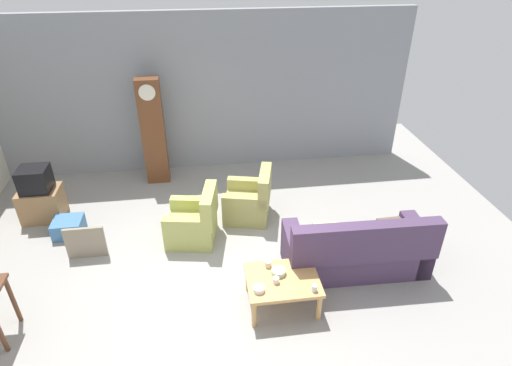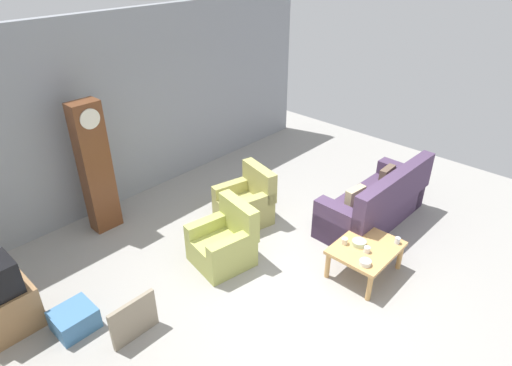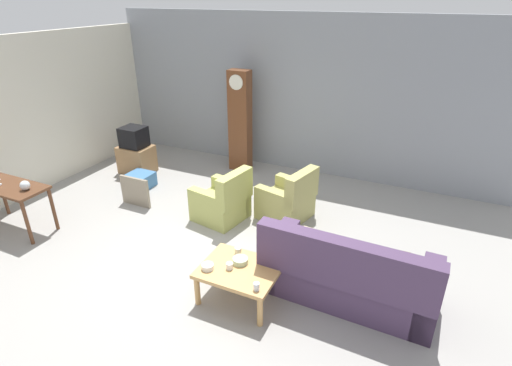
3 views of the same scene
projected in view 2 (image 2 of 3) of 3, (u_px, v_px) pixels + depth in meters
ground_plane at (290, 278)px, 6.03m from camera, size 10.40×10.40×0.00m
garage_door_wall at (129, 109)px, 7.36m from camera, size 8.40×0.16×3.20m
couch_floral at (375, 204)px, 7.05m from camera, size 2.12×0.94×1.04m
armchair_olive_near at (224, 244)px, 6.21m from camera, size 0.91×0.89×0.92m
armchair_olive_far at (246, 204)px, 7.13m from camera, size 0.95×0.92×0.92m
coffee_table_wood at (366, 250)px, 5.94m from camera, size 0.96×0.76×0.46m
grandfather_clock at (95, 168)px, 6.60m from camera, size 0.44×0.30×2.13m
tv_stand_cabinet at (5, 312)px, 5.10m from camera, size 0.68×0.52×0.58m
framed_picture_leaning at (134, 320)px, 5.02m from camera, size 0.60×0.05×0.55m
storage_box_blue at (74, 319)px, 5.19m from camera, size 0.47×0.44×0.28m
cup_white_porcelain at (367, 250)px, 5.79m from camera, size 0.09×0.09×0.08m
cup_blue_rimmed at (397, 240)px, 5.96m from camera, size 0.07×0.07×0.09m
cup_cream_tall at (344, 241)px, 5.95m from camera, size 0.09×0.09×0.09m
bowl_white_stacked at (365, 263)px, 5.57m from camera, size 0.15×0.15×0.07m
bowl_shallow_green at (359, 243)px, 5.93m from camera, size 0.20×0.20×0.07m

